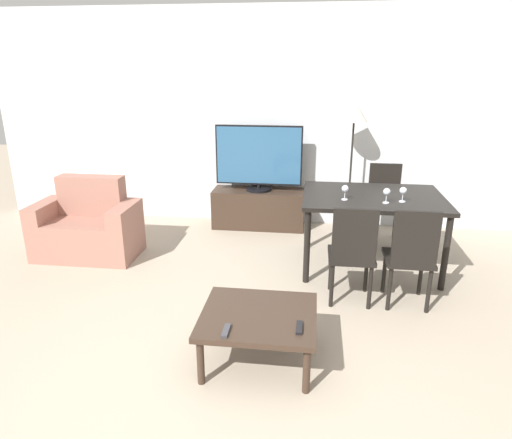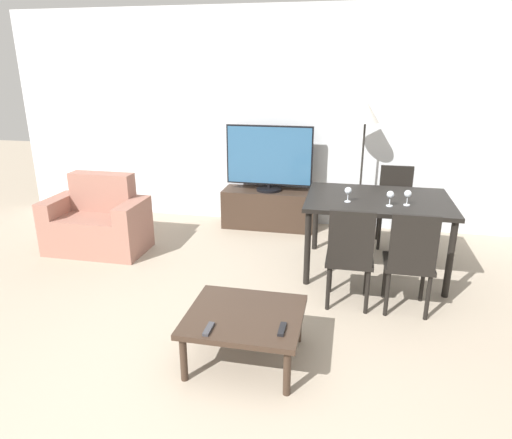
# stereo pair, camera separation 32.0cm
# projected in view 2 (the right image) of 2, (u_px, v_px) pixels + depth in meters

# --- Properties ---
(ground_plane) EXTENTS (18.00, 18.00, 0.00)m
(ground_plane) POSITION_uv_depth(u_px,v_px,m) (183.00, 421.00, 2.71)
(ground_plane) COLOR tan
(wall_back) EXTENTS (7.38, 0.06, 2.70)m
(wall_back) POSITION_uv_depth(u_px,v_px,m) (283.00, 120.00, 5.77)
(wall_back) COLOR silver
(wall_back) RESTS_ON ground_plane
(armchair) EXTENTS (1.09, 0.61, 0.86)m
(armchair) POSITION_uv_depth(u_px,v_px,m) (98.00, 224.00, 5.14)
(armchair) COLOR #9E6B5B
(armchair) RESTS_ON ground_plane
(tv_stand) EXTENTS (1.17, 0.42, 0.49)m
(tv_stand) POSITION_uv_depth(u_px,v_px,m) (269.00, 209.00, 5.89)
(tv_stand) COLOR #38281E
(tv_stand) RESTS_ON ground_plane
(tv) EXTENTS (1.08, 0.32, 0.82)m
(tv) POSITION_uv_depth(u_px,v_px,m) (269.00, 158.00, 5.68)
(tv) COLOR black
(tv) RESTS_ON tv_stand
(coffee_table) EXTENTS (0.80, 0.72, 0.37)m
(coffee_table) POSITION_uv_depth(u_px,v_px,m) (245.00, 319.00, 3.18)
(coffee_table) COLOR #38281E
(coffee_table) RESTS_ON ground_plane
(dining_table) EXTENTS (1.39, 1.03, 0.77)m
(dining_table) POSITION_uv_depth(u_px,v_px,m) (378.00, 206.00, 4.49)
(dining_table) COLOR black
(dining_table) RESTS_ON ground_plane
(dining_chair_near) EXTENTS (0.40, 0.40, 0.91)m
(dining_chair_near) POSITION_uv_depth(u_px,v_px,m) (350.00, 254.00, 3.84)
(dining_chair_near) COLOR black
(dining_chair_near) RESTS_ON ground_plane
(dining_chair_far) EXTENTS (0.40, 0.40, 0.91)m
(dining_chair_far) POSITION_uv_depth(u_px,v_px,m) (395.00, 202.00, 5.27)
(dining_chair_far) COLOR black
(dining_chair_far) RESTS_ON ground_plane
(dining_chair_near_right) EXTENTS (0.40, 0.40, 0.91)m
(dining_chair_near_right) POSITION_uv_depth(u_px,v_px,m) (410.00, 259.00, 3.75)
(dining_chair_near_right) COLOR black
(dining_chair_near_right) RESTS_ON ground_plane
(floor_lamp) EXTENTS (0.31, 0.31, 1.62)m
(floor_lamp) POSITION_uv_depth(u_px,v_px,m) (365.00, 121.00, 5.24)
(floor_lamp) COLOR black
(floor_lamp) RESTS_ON ground_plane
(remote_primary) EXTENTS (0.04, 0.15, 0.02)m
(remote_primary) POSITION_uv_depth(u_px,v_px,m) (282.00, 329.00, 2.96)
(remote_primary) COLOR black
(remote_primary) RESTS_ON coffee_table
(remote_secondary) EXTENTS (0.04, 0.15, 0.02)m
(remote_secondary) POSITION_uv_depth(u_px,v_px,m) (209.00, 329.00, 2.97)
(remote_secondary) COLOR #38383D
(remote_secondary) RESTS_ON coffee_table
(wine_glass_left) EXTENTS (0.07, 0.07, 0.15)m
(wine_glass_left) POSITION_uv_depth(u_px,v_px,m) (408.00, 195.00, 4.21)
(wine_glass_left) COLOR silver
(wine_glass_left) RESTS_ON dining_table
(wine_glass_center) EXTENTS (0.07, 0.07, 0.15)m
(wine_glass_center) POSITION_uv_depth(u_px,v_px,m) (390.00, 196.00, 4.18)
(wine_glass_center) COLOR silver
(wine_glass_center) RESTS_ON dining_table
(wine_glass_right) EXTENTS (0.07, 0.07, 0.15)m
(wine_glass_right) POSITION_uv_depth(u_px,v_px,m) (348.00, 192.00, 4.31)
(wine_glass_right) COLOR silver
(wine_glass_right) RESTS_ON dining_table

